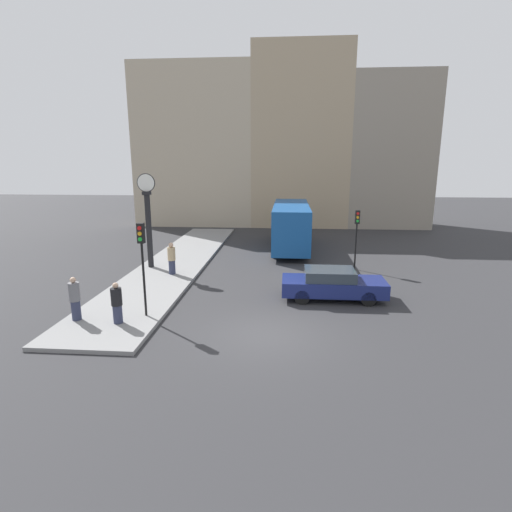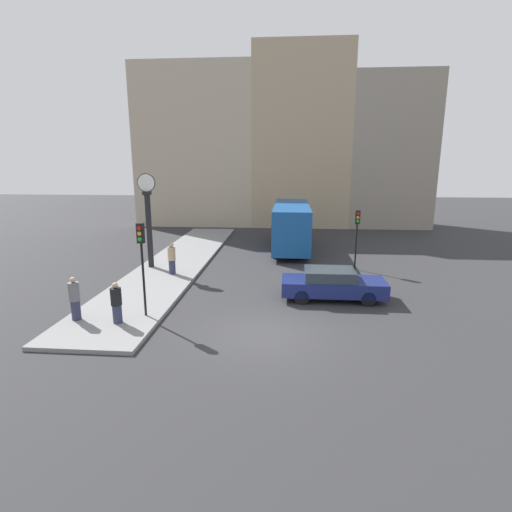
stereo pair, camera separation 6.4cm
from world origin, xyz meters
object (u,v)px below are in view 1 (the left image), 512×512
bus_distant (291,224)px  pedestrian_black_jacket (117,303)px  traffic_light_near (142,250)px  traffic_light_far (357,227)px  street_clock (148,221)px  sedan_car (332,284)px  pedestrian_grey_jacket (75,299)px  pedestrian_tan_coat (172,259)px

bus_distant → pedestrian_black_jacket: bearing=-114.3°
bus_distant → pedestrian_black_jacket: 15.84m
bus_distant → traffic_light_near: size_ratio=2.43×
traffic_light_far → street_clock: bearing=-175.5°
sedan_car → traffic_light_near: traffic_light_near is taller
sedan_car → bus_distant: size_ratio=0.52×
pedestrian_black_jacket → bus_distant: bearing=65.7°
sedan_car → pedestrian_grey_jacket: (-10.02, -3.65, 0.28)m
bus_distant → street_clock: size_ratio=1.68×
pedestrian_black_jacket → traffic_light_near: bearing=46.0°
traffic_light_near → traffic_light_far: bearing=41.4°
traffic_light_far → pedestrian_black_jacket: size_ratio=2.17×
sedan_car → street_clock: (-9.86, 4.33, 2.10)m
traffic_light_near → pedestrian_grey_jacket: size_ratio=2.16×
traffic_light_near → pedestrian_black_jacket: size_ratio=2.33×
sedan_car → street_clock: street_clock is taller
pedestrian_grey_jacket → pedestrian_black_jacket: bearing=-5.7°
traffic_light_near → traffic_light_far: traffic_light_near is taller
sedan_car → pedestrian_black_jacket: size_ratio=2.92×
traffic_light_far → pedestrian_tan_coat: (-10.05, -2.31, -1.46)m
traffic_light_far → street_clock: 11.73m
sedan_car → bus_distant: 10.81m
pedestrian_grey_jacket → street_clock: bearing=88.8°
street_clock → pedestrian_grey_jacket: street_clock is taller
traffic_light_far → pedestrian_tan_coat: 10.41m
pedestrian_black_jacket → pedestrian_tan_coat: size_ratio=0.92×
traffic_light_near → street_clock: (-2.32, 7.33, 0.02)m
traffic_light_far → street_clock: street_clock is taller
street_clock → pedestrian_grey_jacket: (-0.17, -7.98, -1.81)m
traffic_light_near → pedestrian_grey_jacket: bearing=-165.5°
traffic_light_near → pedestrian_tan_coat: size_ratio=2.13×
traffic_light_far → pedestrian_black_jacket: (-10.16, -9.08, -1.53)m
sedan_car → traffic_light_near: (-7.54, -3.01, 2.07)m
sedan_car → pedestrian_grey_jacket: bearing=-160.0°
sedan_car → traffic_light_far: 5.84m
sedan_car → pedestrian_black_jacket: pedestrian_black_jacket is taller
street_clock → pedestrian_tan_coat: size_ratio=3.08×
pedestrian_tan_coat → pedestrian_grey_jacket: bearing=-105.4°
sedan_car → street_clock: size_ratio=0.87×
street_clock → pedestrian_black_jacket: (1.54, -8.15, -1.88)m
sedan_car → pedestrian_black_jacket: (-8.32, -3.82, 0.22)m
traffic_light_near → traffic_light_far: size_ratio=1.07×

